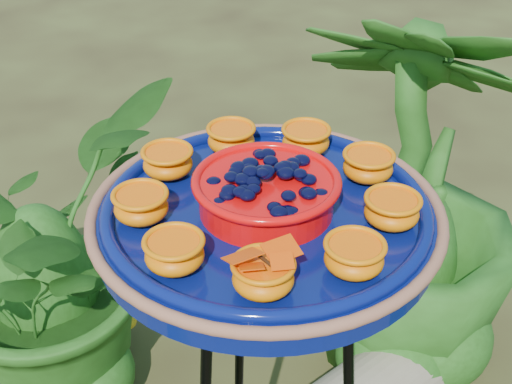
# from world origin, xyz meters

# --- Properties ---
(feeder_dish) EXTENTS (0.53, 0.53, 0.12)m
(feeder_dish) POSITION_xyz_m (-0.08, -0.12, 1.04)
(feeder_dish) COLOR #071054
(feeder_dish) RESTS_ON tripod_stand
(shrub_back_left) EXTENTS (0.96, 1.00, 0.87)m
(shrub_back_left) POSITION_xyz_m (-0.48, 0.66, 0.43)
(shrub_back_left) COLOR #204B14
(shrub_back_left) RESTS_ON ground
(shrub_back_right) EXTENTS (0.87, 0.87, 1.12)m
(shrub_back_right) POSITION_xyz_m (0.53, 0.50, 0.56)
(shrub_back_right) COLOR #204B14
(shrub_back_right) RESTS_ON ground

